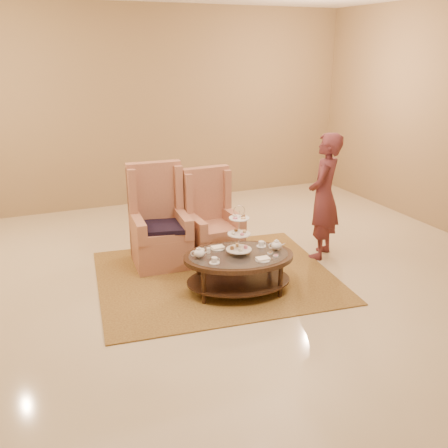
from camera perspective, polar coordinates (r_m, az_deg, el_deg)
name	(u,v)px	position (r m, az deg, el deg)	size (l,w,h in m)	color
ground	(228,291)	(6.04, 0.52, -7.69)	(8.00, 8.00, 0.00)	beige
ceiling	(228,291)	(6.04, 0.52, -7.69)	(8.00, 8.00, 0.02)	white
wall_back	(141,108)	(9.25, -9.48, 12.94)	(8.00, 0.04, 3.50)	#9B8054
rug	(216,276)	(6.40, -0.98, -6.00)	(3.16, 2.73, 0.02)	olive
tea_table	(239,261)	(5.87, 1.69, -4.29)	(1.46, 1.15, 1.09)	black
armchair_left	(159,230)	(6.73, -7.40, -0.73)	(0.77, 0.79, 1.34)	#AC6D50
armchair_right	(211,228)	(6.88, -1.49, -0.47)	(0.68, 0.71, 1.23)	#AC6D50
person	(324,197)	(6.88, 11.33, 3.09)	(0.75, 0.73, 1.73)	#5A262A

